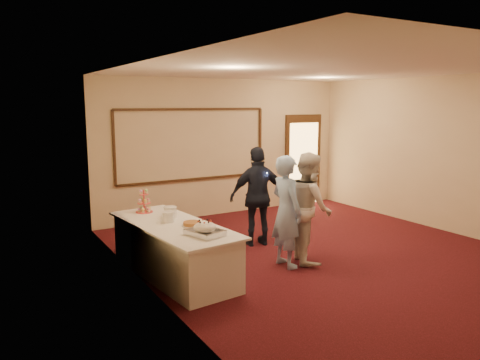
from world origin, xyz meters
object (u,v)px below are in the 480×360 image
Objects in this scene: woman at (309,207)px; tart at (192,224)px; pavlova_tray at (205,229)px; guest at (258,196)px; buffet_table at (174,250)px; cupcake_stand at (144,204)px; plate_stack_b at (170,212)px; man at (286,211)px; plate_stack_a at (168,217)px.

tart is at bearing 104.82° from woman.
pavlova_tray is 2.21m from guest.
cupcake_stand is (-0.12, 0.90, 0.52)m from buffet_table.
plate_stack_b is (0.23, -0.52, -0.06)m from cupcake_stand.
man is 0.99× the size of woman.
pavlova_tray is 1.52m from man.
woman reaches higher than pavlova_tray.
pavlova_tray is 0.89m from plate_stack_a.
buffet_table is at bearing -82.54° from cupcake_stand.
buffet_table is at bearing 98.99° from woman.
cupcake_stand is 1.19m from tart.
buffet_table is 1.05m from cupcake_stand.
plate_stack_b is at bearing 88.46° from woman.
woman reaches higher than plate_stack_a.
plate_stack_b is at bearing 91.61° from pavlova_tray.
man is (1.53, -0.86, 0.00)m from plate_stack_b.
woman is 1.00× the size of guest.
guest is (1.67, 0.89, 0.07)m from tart.
cupcake_stand is 2.12× the size of plate_stack_a.
cupcake_stand is 0.78m from plate_stack_a.
pavlova_tray is 0.31× the size of woman.
man is (1.46, -0.24, 0.06)m from tart.
guest reaches higher than tart.
guest is (1.75, 0.27, 0.02)m from plate_stack_b.
buffet_table is 0.48m from plate_stack_a.
plate_stack_b is (-0.03, 1.12, 0.00)m from pavlova_tray.
plate_stack_a is 0.93× the size of plate_stack_b.
woman reaches higher than cupcake_stand.
woman is 1.13m from guest.
tart is 0.17× the size of man.
plate_stack_b is 2.15m from woman.
pavlova_tray reaches higher than buffet_table.
cupcake_stand is at bearing 97.46° from buffet_table.
guest is (1.98, -0.25, -0.04)m from cupcake_stand.
tart is (0.21, -0.37, -0.05)m from plate_stack_a.
plate_stack_b is at bearing -66.42° from cupcake_stand.
woman is at bearing -31.61° from cupcake_stand.
woman is (1.91, -0.22, 0.07)m from tart.
pavlova_tray reaches higher than plate_stack_b.
cupcake_stand is 0.23× the size of woman.
plate_stack_a is 0.11× the size of guest.
cupcake_stand reaches higher than tart.
tart is at bearing 79.84° from man.
man reaches higher than plate_stack_a.
woman is (2.21, -1.36, -0.04)m from cupcake_stand.
man is (1.76, -1.38, -0.05)m from cupcake_stand.
tart is (0.05, 0.50, -0.05)m from pavlova_tray.
guest reaches higher than woman.
plate_stack_a is 0.43m from tart.
plate_stack_a is 1.95m from guest.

